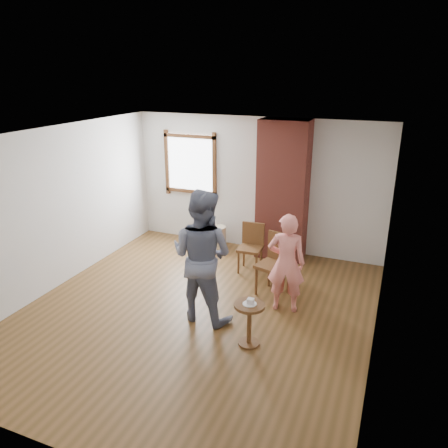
{
  "coord_description": "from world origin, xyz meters",
  "views": [
    {
      "loc": [
        2.54,
        -5.11,
        3.43
      ],
      "look_at": [
        0.12,
        0.8,
        1.15
      ],
      "focal_mm": 35.0,
      "sensor_mm": 36.0,
      "label": 1
    }
  ],
  "objects_px": {
    "stoneware_crock": "(217,237)",
    "man": "(202,256)",
    "dining_chair_left": "(251,244)",
    "dining_chair_right": "(276,261)",
    "side_table": "(249,317)",
    "person_pink": "(286,263)"
  },
  "relations": [
    {
      "from": "dining_chair_right",
      "to": "side_table",
      "type": "xyz_separation_m",
      "value": [
        0.08,
        -1.52,
        -0.15
      ]
    },
    {
      "from": "stoneware_crock",
      "to": "man",
      "type": "relative_size",
      "value": 0.24
    },
    {
      "from": "dining_chair_left",
      "to": "man",
      "type": "xyz_separation_m",
      "value": [
        -0.13,
        -1.77,
        0.48
      ]
    },
    {
      "from": "side_table",
      "to": "man",
      "type": "relative_size",
      "value": 0.31
    },
    {
      "from": "dining_chair_right",
      "to": "man",
      "type": "bearing_deg",
      "value": -108.07
    },
    {
      "from": "stoneware_crock",
      "to": "dining_chair_right",
      "type": "height_order",
      "value": "dining_chair_right"
    },
    {
      "from": "dining_chair_left",
      "to": "stoneware_crock",
      "type": "bearing_deg",
      "value": 141.38
    },
    {
      "from": "person_pink",
      "to": "dining_chair_left",
      "type": "bearing_deg",
      "value": -61.1
    },
    {
      "from": "person_pink",
      "to": "stoneware_crock",
      "type": "bearing_deg",
      "value": -54.38
    },
    {
      "from": "side_table",
      "to": "man",
      "type": "distance_m",
      "value": 1.09
    },
    {
      "from": "side_table",
      "to": "man",
      "type": "height_order",
      "value": "man"
    },
    {
      "from": "person_pink",
      "to": "dining_chair_right",
      "type": "bearing_deg",
      "value": -69.31
    },
    {
      "from": "stoneware_crock",
      "to": "person_pink",
      "type": "height_order",
      "value": "person_pink"
    },
    {
      "from": "side_table",
      "to": "person_pink",
      "type": "distance_m",
      "value": 1.13
    },
    {
      "from": "man",
      "to": "person_pink",
      "type": "height_order",
      "value": "man"
    },
    {
      "from": "stoneware_crock",
      "to": "person_pink",
      "type": "xyz_separation_m",
      "value": [
        1.87,
        -1.8,
        0.53
      ]
    },
    {
      "from": "dining_chair_right",
      "to": "side_table",
      "type": "distance_m",
      "value": 1.53
    },
    {
      "from": "dining_chair_right",
      "to": "side_table",
      "type": "bearing_deg",
      "value": -70.56
    },
    {
      "from": "stoneware_crock",
      "to": "dining_chair_right",
      "type": "relative_size",
      "value": 0.46
    },
    {
      "from": "dining_chair_right",
      "to": "person_pink",
      "type": "xyz_separation_m",
      "value": [
        0.28,
        -0.46,
        0.21
      ]
    },
    {
      "from": "stoneware_crock",
      "to": "dining_chair_left",
      "type": "xyz_separation_m",
      "value": [
        0.96,
        -0.69,
        0.26
      ]
    },
    {
      "from": "man",
      "to": "dining_chair_right",
      "type": "bearing_deg",
      "value": -118.64
    }
  ]
}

